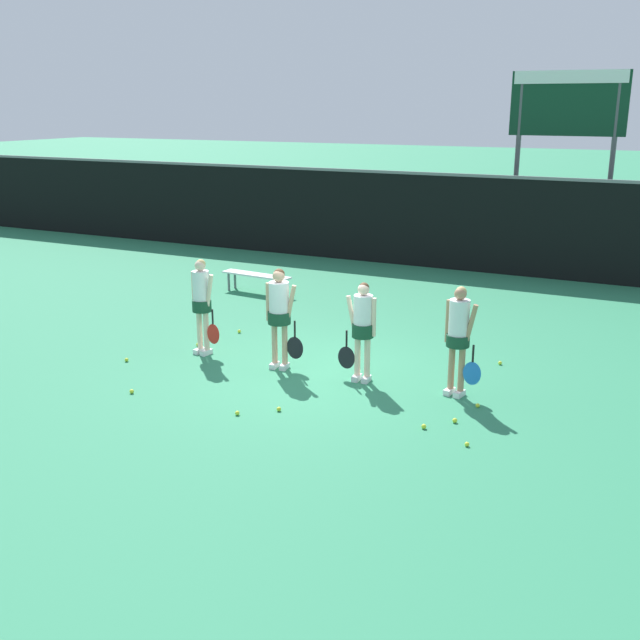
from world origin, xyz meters
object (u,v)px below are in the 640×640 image
object	(u,v)px
bench_courtside	(256,277)
tennis_ball_1	(239,331)
tennis_ball_5	(500,363)
tennis_ball_10	(132,391)
tennis_ball_8	(237,413)
tennis_ball_3	(198,345)
tennis_ball_7	(127,360)
player_0	(202,299)
scoreboard	(567,119)
player_2	(362,324)
tennis_ball_6	(279,409)
tennis_ball_2	(478,405)
tennis_ball_0	(467,444)
player_1	(280,310)
player_3	(459,332)
tennis_ball_9	(461,366)
tennis_ball_11	(424,426)
tennis_ball_4	(455,420)

from	to	relation	value
bench_courtside	tennis_ball_1	world-z (taller)	bench_courtside
tennis_ball_5	tennis_ball_10	xyz separation A→B (m)	(-5.01, -3.95, 0.00)
tennis_ball_8	tennis_ball_10	distance (m)	1.99
tennis_ball_3	bench_courtside	bearing A→B (deg)	105.19
tennis_ball_7	player_0	bearing A→B (deg)	44.66
scoreboard	player_2	xyz separation A→B (m)	(-1.37, -11.09, -3.08)
tennis_ball_5	tennis_ball_6	size ratio (longest dim) A/B	0.97
player_2	tennis_ball_2	bearing A→B (deg)	-11.20
tennis_ball_5	tennis_ball_0	bearing A→B (deg)	-84.38
player_0	player_1	bearing A→B (deg)	6.30
tennis_ball_2	tennis_ball_6	xyz separation A→B (m)	(-2.67, -1.45, 0.00)
player_3	tennis_ball_1	xyz separation A→B (m)	(-4.88, 1.35, -1.01)
tennis_ball_1	tennis_ball_8	bearing A→B (deg)	-58.67
tennis_ball_8	tennis_ball_2	bearing A→B (deg)	30.44
tennis_ball_0	tennis_ball_8	bearing A→B (deg)	-172.32
tennis_ball_9	tennis_ball_10	world-z (taller)	tennis_ball_9
player_1	player_2	world-z (taller)	player_1
tennis_ball_7	tennis_ball_10	xyz separation A→B (m)	(1.09, -1.18, 0.00)
tennis_ball_3	tennis_ball_6	xyz separation A→B (m)	(2.91, -2.08, -0.00)
player_3	tennis_ball_9	bearing A→B (deg)	113.05
player_2	tennis_ball_9	world-z (taller)	player_2
tennis_ball_0	tennis_ball_8	distance (m)	3.40
tennis_ball_1	tennis_ball_8	world-z (taller)	tennis_ball_1
bench_courtside	tennis_ball_2	size ratio (longest dim) A/B	28.70
tennis_ball_7	tennis_ball_9	distance (m)	5.97
tennis_ball_1	tennis_ball_5	world-z (taller)	tennis_ball_1
player_0	tennis_ball_3	xyz separation A→B (m)	(-0.35, 0.31, -1.01)
player_3	tennis_ball_7	world-z (taller)	player_3
tennis_ball_5	tennis_ball_9	xyz separation A→B (m)	(-0.58, -0.48, 0.00)
tennis_ball_8	scoreboard	bearing A→B (deg)	79.41
tennis_ball_1	tennis_ball_9	distance (m)	4.62
player_1	tennis_ball_3	world-z (taller)	player_1
tennis_ball_1	tennis_ball_2	xyz separation A→B (m)	(5.33, -1.71, -0.00)
player_2	tennis_ball_1	bearing A→B (deg)	153.81
scoreboard	tennis_ball_3	size ratio (longest dim) A/B	76.54
tennis_ball_10	tennis_ball_11	world-z (taller)	tennis_ball_11
player_1	tennis_ball_0	world-z (taller)	player_1
tennis_ball_3	tennis_ball_8	world-z (taller)	tennis_ball_3
tennis_ball_7	tennis_ball_9	bearing A→B (deg)	22.43
tennis_ball_4	tennis_ball_6	distance (m)	2.62
player_0	tennis_ball_9	distance (m)	4.81
scoreboard	tennis_ball_6	xyz separation A→B (m)	(-1.99, -12.84, -4.02)
player_1	tennis_ball_9	world-z (taller)	player_1
bench_courtside	player_3	distance (m)	7.65
tennis_ball_8	player_0	bearing A→B (deg)	133.64
tennis_ball_3	tennis_ball_0	bearing A→B (deg)	-19.31
tennis_ball_10	tennis_ball_0	bearing A→B (deg)	4.80
tennis_ball_5	tennis_ball_7	bearing A→B (deg)	-155.61
player_2	tennis_ball_5	size ratio (longest dim) A/B	25.19
tennis_ball_3	tennis_ball_9	size ratio (longest dim) A/B	0.98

